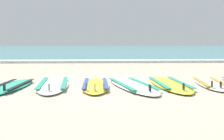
{
  "coord_description": "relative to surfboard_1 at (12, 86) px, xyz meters",
  "views": [
    {
      "loc": [
        -0.21,
        -5.85,
        0.86
      ],
      "look_at": [
        0.12,
        0.62,
        0.25
      ],
      "focal_mm": 45.7,
      "sensor_mm": 36.0,
      "label": 1
    }
  ],
  "objects": [
    {
      "name": "surfboard_4",
      "position": [
        2.33,
        0.01,
        -0.0
      ],
      "size": [
        1.08,
        2.53,
        0.18
      ],
      "color": "white",
      "rests_on": "ground"
    },
    {
      "name": "surfboard_3",
      "position": [
        1.61,
        0.07,
        -0.0
      ],
      "size": [
        0.55,
        2.19,
        0.18
      ],
      "color": "yellow",
      "rests_on": "ground"
    },
    {
      "name": "surfboard_5",
      "position": [
        3.11,
        0.15,
        -0.0
      ],
      "size": [
        0.64,
        2.48,
        0.18
      ],
      "color": "yellow",
      "rests_on": "ground"
    },
    {
      "name": "surfboard_2",
      "position": [
        0.76,
        0.2,
        -0.0
      ],
      "size": [
        0.8,
        2.49,
        0.18
      ],
      "color": "silver",
      "rests_on": "ground"
    },
    {
      "name": "wave_foam_strip",
      "position": [
        1.87,
        7.1,
        0.02
      ],
      "size": [
        80.0,
        0.81,
        0.11
      ],
      "primitive_type": "cube",
      "color": "white",
      "rests_on": "ground"
    },
    {
      "name": "sea",
      "position": [
        1.87,
        36.69,
        0.01
      ],
      "size": [
        80.0,
        60.0,
        0.1
      ],
      "primitive_type": "cube",
      "color": "teal",
      "rests_on": "ground"
    },
    {
      "name": "surfboard_6",
      "position": [
        3.96,
        0.16,
        0.0
      ],
      "size": [
        0.79,
        2.06,
        0.18
      ],
      "color": "silver",
      "rests_on": "ground"
    },
    {
      "name": "ground_plane",
      "position": [
        1.87,
        0.31,
        -0.04
      ],
      "size": [
        80.0,
        80.0,
        0.0
      ],
      "primitive_type": "plane",
      "color": "#B7AD93"
    },
    {
      "name": "surfboard_1",
      "position": [
        0.0,
        0.0,
        0.0
      ],
      "size": [
        0.64,
        2.12,
        0.18
      ],
      "color": "#2DB793",
      "rests_on": "ground"
    }
  ]
}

